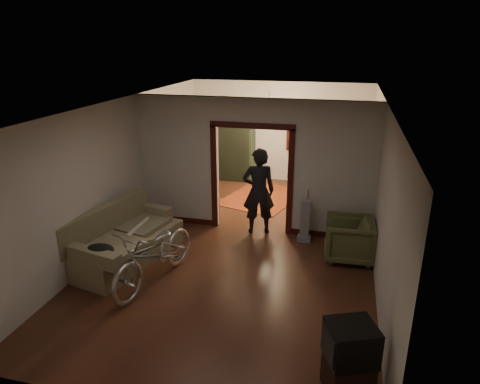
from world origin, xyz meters
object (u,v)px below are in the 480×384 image
(bicycle, at_px, (155,254))
(person, at_px, (259,191))
(armchair, at_px, (349,239))
(desk, at_px, (310,175))
(locker, at_px, (237,145))
(sofa, at_px, (125,235))

(bicycle, xyz_separation_m, person, (1.25, 2.39, 0.38))
(armchair, height_order, desk, armchair)
(bicycle, xyz_separation_m, armchair, (3.11, 1.65, -0.14))
(person, xyz_separation_m, desk, (0.80, 3.08, -0.52))
(locker, bearing_deg, bicycle, -86.78)
(bicycle, relative_size, locker, 1.02)
(locker, xyz_separation_m, desk, (2.16, -0.35, -0.61))
(locker, height_order, desk, locker)
(bicycle, height_order, locker, locker)
(armchair, bearing_deg, bicycle, -64.69)
(armchair, bearing_deg, person, -114.35)
(sofa, xyz_separation_m, bicycle, (0.86, -0.59, 0.02))
(sofa, height_order, locker, locker)
(armchair, relative_size, locker, 0.44)
(sofa, bearing_deg, desk, 71.60)
(person, bearing_deg, sofa, 23.03)
(locker, bearing_deg, person, -66.29)
(sofa, height_order, desk, sofa)
(bicycle, relative_size, person, 1.12)
(bicycle, height_order, person, person)
(person, height_order, desk, person)
(bicycle, distance_m, armchair, 3.53)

